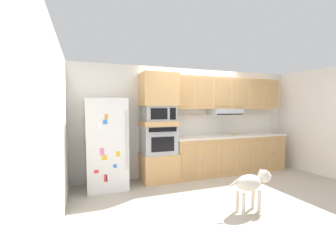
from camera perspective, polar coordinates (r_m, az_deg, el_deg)
The scene contains 16 objects.
ground_plane at distance 4.89m, azimuth 11.39°, elevation -14.44°, with size 9.60×9.60×0.00m, color #B2A899.
back_kitchen_wall at distance 5.61m, azimuth 5.60°, elevation 1.11°, with size 6.20×0.12×2.50m, color silver.
side_panel_left at distance 3.95m, azimuth -25.34°, elevation -0.69°, with size 0.12×7.10×2.50m, color silver.
side_panel_right at distance 6.57m, azimuth 32.82°, elevation 0.90°, with size 0.12×7.10×2.50m, color white.
refrigerator at distance 4.67m, azimuth -15.02°, elevation -4.25°, with size 0.76×0.73×1.76m.
oven_base_cabinet at distance 5.07m, azimuth -2.36°, elevation -10.10°, with size 0.74×0.62×0.60m, color tan.
built_in_oven at distance 4.95m, azimuth -2.38°, elevation -3.38°, with size 0.70×0.62×0.60m.
appliance_mid_shelf at distance 4.92m, azimuth -2.40°, elevation 0.66°, with size 0.74×0.62×0.10m, color tan.
microwave at distance 4.91m, azimuth -2.40°, elevation 3.11°, with size 0.64×0.54×0.32m.
appliance_upper_cabinet at distance 4.93m, azimuth -2.43°, elevation 8.93°, with size 0.74×0.62×0.68m, color tan.
lower_cabinet_run at distance 5.85m, azimuth 15.02°, elevation -6.88°, with size 2.91×0.63×0.88m.
countertop_slab at distance 5.78m, azimuth 15.09°, elevation -2.40°, with size 2.95×0.64×0.04m, color silver.
backsplash_panel at distance 5.99m, azimuth 13.54°, elevation 0.45°, with size 2.95×0.02×0.50m, color silver.
upper_cabinet_with_hood at distance 5.85m, azimuth 14.53°, elevation 7.51°, with size 2.91×0.48×0.88m.
screwdriver at distance 5.98m, azimuth 16.33°, elevation -1.88°, with size 0.14×0.12×0.03m.
dog at distance 3.82m, azimuth 20.14°, elevation -13.12°, with size 0.80×0.26×0.64m.
Camera 1 is at (-2.46, -3.92, 1.57)m, focal length 24.63 mm.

